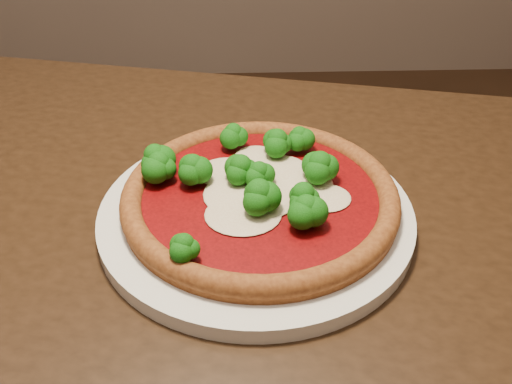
{
  "coord_description": "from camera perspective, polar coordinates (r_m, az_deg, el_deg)",
  "views": [
    {
      "loc": [
        0.29,
        -0.57,
        1.16
      ],
      "look_at": [
        0.31,
        -0.06,
        0.79
      ],
      "focal_mm": 40.0,
      "sensor_mm": 36.0,
      "label": 1
    }
  ],
  "objects": [
    {
      "name": "dining_table",
      "position": [
        0.72,
        -5.9,
        -9.74
      ],
      "size": [
        1.24,
        1.01,
        0.75
      ],
      "rotation": [
        0.0,
        0.0,
        -0.22
      ],
      "color": "black",
      "rests_on": "floor"
    },
    {
      "name": "plate",
      "position": [
        0.64,
        0.0,
        -2.24
      ],
      "size": [
        0.35,
        0.35,
        0.02
      ],
      "primitive_type": "cylinder",
      "color": "silver",
      "rests_on": "dining_table"
    },
    {
      "name": "pizza",
      "position": [
        0.63,
        0.18,
        0.07
      ],
      "size": [
        0.31,
        0.31,
        0.06
      ],
      "rotation": [
        0.0,
        0.0,
        -0.12
      ],
      "color": "brown",
      "rests_on": "plate"
    }
  ]
}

